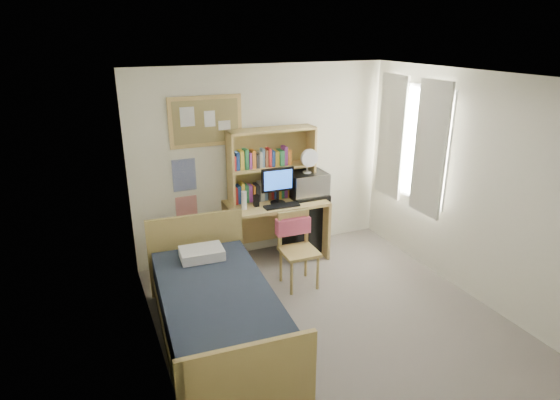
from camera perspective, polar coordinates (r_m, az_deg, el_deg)
name	(u,v)px	position (r m, az deg, el deg)	size (l,w,h in m)	color
floor	(336,327)	(5.25, 6.90, -15.13)	(3.60, 4.20, 0.02)	gray
ceiling	(349,78)	(4.32, 8.37, 14.49)	(3.60, 4.20, 0.02)	silver
wall_back	(264,162)	(6.42, -2.02, 4.65)	(3.60, 0.04, 2.60)	white
wall_front	(523,335)	(3.23, 27.49, -14.36)	(3.60, 0.04, 2.60)	white
wall_left	(156,246)	(4.07, -14.92, -5.44)	(0.04, 4.20, 2.60)	white
wall_right	(481,191)	(5.72, 23.27, 1.05)	(0.04, 4.20, 2.60)	white
window_unit	(411,143)	(6.45, 15.73, 6.74)	(0.10, 1.40, 1.70)	white
curtain_left	(430,150)	(6.14, 17.82, 5.87)	(0.04, 0.55, 1.70)	silver
curtain_right	(391,137)	(6.74, 13.42, 7.49)	(0.04, 0.55, 1.70)	silver
bulletin_board	(206,121)	(6.03, -9.04, 9.46)	(0.94, 0.03, 0.64)	#A19155
poster_wave	(184,175)	(6.13, -11.61, 3.00)	(0.30, 0.01, 0.42)	navy
poster_japan	(187,209)	(6.28, -11.31, -1.11)	(0.28, 0.01, 0.36)	red
desk	(276,230)	(6.42, -0.47, -3.71)	(1.33, 0.67, 0.83)	#DDBA6B
desk_chair	(299,251)	(5.73, 2.36, -6.25)	(0.47, 0.47, 0.93)	tan
mini_fridge	(305,222)	(6.66, 3.12, -2.64)	(0.51, 0.51, 0.87)	black
bed	(218,317)	(4.86, -7.55, -13.96)	(1.09, 2.18, 0.60)	#1A212F
hutch	(272,164)	(6.25, -1.00, 4.37)	(1.18, 0.30, 0.96)	#DDBA6B
monitor	(278,186)	(6.13, -0.28, 1.68)	(0.45, 0.03, 0.47)	black
keyboard	(282,206)	(6.09, 0.21, -0.72)	(0.47, 0.15, 0.02)	black
speaker_left	(256,201)	(6.09, -2.90, -0.09)	(0.06, 0.06, 0.15)	black
speaker_right	(298,195)	(6.30, 2.26, 0.63)	(0.06, 0.06, 0.16)	black
water_bottle	(244,200)	(5.98, -4.41, -0.04)	(0.07, 0.07, 0.24)	white
hoodie	(293,226)	(5.79, 1.59, -3.16)	(0.43, 0.13, 0.21)	#DE5477
microwave	(307,183)	(6.44, 3.29, 2.10)	(0.51, 0.39, 0.30)	#BABABF
desk_fan	(307,162)	(6.36, 3.34, 4.67)	(0.24, 0.24, 0.30)	white
pillow	(202,253)	(5.32, -9.52, -6.42)	(0.47, 0.33, 0.11)	white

